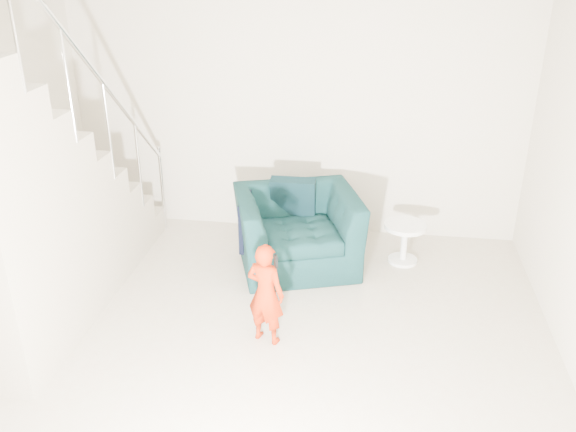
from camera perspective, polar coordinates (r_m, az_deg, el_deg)
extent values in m
plane|color=tan|center=(4.93, -3.87, -14.77)|extent=(5.50, 5.50, 0.00)
plane|color=silver|center=(3.84, -5.06, 18.16)|extent=(5.50, 5.50, 0.00)
plane|color=beige|center=(6.76, 0.65, 9.38)|extent=(5.00, 0.00, 5.00)
imported|color=black|center=(6.25, 0.87, -1.34)|extent=(1.48, 1.38, 0.78)
imported|color=#942204|center=(5.06, -2.11, -7.27)|extent=(0.38, 0.31, 0.91)
cylinder|color=white|center=(6.40, 10.95, -0.91)|extent=(0.44, 0.44, 0.04)
cylinder|color=white|center=(6.50, 10.79, -2.66)|extent=(0.07, 0.07, 0.40)
cylinder|color=white|center=(6.58, 10.67, -4.06)|extent=(0.31, 0.31, 0.03)
cube|color=#ADA089|center=(7.35, -15.48, -0.37)|extent=(1.00, 0.30, 0.27)
cube|color=#ADA089|center=(7.05, -16.53, -0.39)|extent=(1.00, 0.30, 0.54)
cube|color=#ADA089|center=(6.75, -17.67, -0.42)|extent=(1.00, 0.30, 0.81)
cube|color=#ADA089|center=(6.45, -18.92, -0.44)|extent=(1.00, 0.30, 1.08)
cube|color=#ADA089|center=(6.16, -20.28, -0.47)|extent=(1.00, 0.30, 1.35)
cube|color=#ADA089|center=(5.87, -21.78, -0.50)|extent=(1.00, 0.30, 1.62)
cube|color=#ADA089|center=(5.59, -23.44, -0.53)|extent=(1.00, 0.30, 1.89)
cube|color=#ADA089|center=(5.31, -25.27, -0.57)|extent=(1.00, 0.30, 2.16)
cylinder|color=silver|center=(5.35, -18.66, 13.95)|extent=(0.04, 3.03, 2.73)
cylinder|color=silver|center=(7.15, -11.66, 2.53)|extent=(0.04, 0.04, 1.00)
cube|color=black|center=(6.42, 0.49, 1.74)|extent=(0.47, 0.22, 0.46)
cube|color=black|center=(6.22, -4.00, -0.52)|extent=(0.05, 0.47, 0.52)
cube|color=black|center=(4.84, -1.13, -4.27)|extent=(0.04, 0.05, 0.10)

